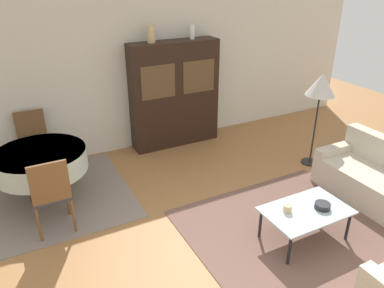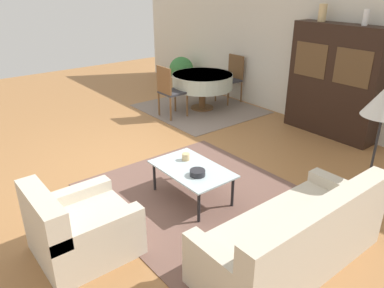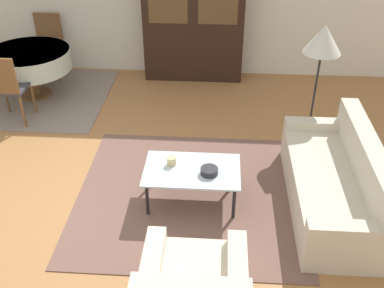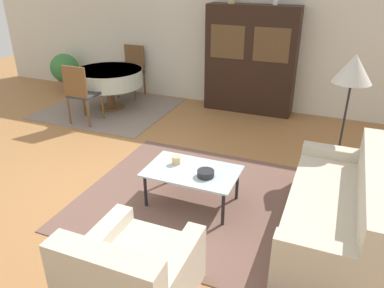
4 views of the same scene
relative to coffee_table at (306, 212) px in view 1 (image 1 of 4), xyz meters
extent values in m
plane|color=#9E6B3D|center=(-1.07, -0.15, -0.39)|extent=(14.00, 14.00, 0.00)
cube|color=beige|center=(-1.07, 3.48, 0.96)|extent=(10.00, 0.06, 2.70)
cube|color=brown|center=(-0.03, 0.09, -0.38)|extent=(2.51, 2.39, 0.01)
cube|color=gray|center=(-2.66, 2.33, -0.38)|extent=(2.29, 2.10, 0.01)
cube|color=beige|center=(1.48, 0.92, 0.10)|extent=(0.83, 0.16, 0.12)
cylinder|color=black|center=(-0.45, -0.26, -0.18)|extent=(0.04, 0.04, 0.40)
cylinder|color=black|center=(0.45, -0.26, -0.18)|extent=(0.04, 0.04, 0.40)
cylinder|color=black|center=(-0.45, 0.26, -0.18)|extent=(0.04, 0.04, 0.40)
cylinder|color=black|center=(0.45, 0.26, -0.18)|extent=(0.04, 0.04, 0.40)
cube|color=silver|center=(0.00, 0.00, 0.03)|extent=(1.03, 0.65, 0.02)
cube|color=black|center=(-0.19, 3.24, 0.56)|extent=(1.61, 0.38, 1.89)
cube|color=brown|center=(-0.58, 3.05, 0.89)|extent=(0.61, 0.01, 0.57)
cube|color=brown|center=(0.19, 3.05, 0.89)|extent=(0.61, 0.01, 0.57)
cylinder|color=brown|center=(-2.64, 2.38, -0.36)|extent=(0.48, 0.48, 0.03)
cylinder|color=brown|center=(-2.64, 2.38, -0.16)|extent=(0.14, 0.14, 0.44)
cylinder|color=beige|center=(-2.64, 2.38, 0.21)|extent=(1.24, 1.24, 0.30)
cylinder|color=beige|center=(-2.64, 2.38, 0.35)|extent=(1.25, 1.25, 0.03)
cylinder|color=brown|center=(-2.84, 1.82, -0.15)|extent=(0.04, 0.04, 0.47)
cylinder|color=brown|center=(-2.44, 1.82, -0.15)|extent=(0.04, 0.04, 0.47)
cylinder|color=brown|center=(-2.84, 1.42, -0.15)|extent=(0.04, 0.04, 0.47)
cylinder|color=brown|center=(-2.44, 1.42, -0.15)|extent=(0.04, 0.04, 0.47)
cube|color=#333338|center=(-2.64, 1.62, 0.11)|extent=(0.44, 0.44, 0.04)
cube|color=brown|center=(-2.64, 1.42, 0.38)|extent=(0.44, 0.04, 0.51)
cylinder|color=brown|center=(-2.44, 2.94, -0.15)|extent=(0.04, 0.04, 0.47)
cylinder|color=brown|center=(-2.84, 2.94, -0.15)|extent=(0.04, 0.04, 0.47)
cylinder|color=brown|center=(-2.44, 3.34, -0.15)|extent=(0.04, 0.04, 0.47)
cylinder|color=brown|center=(-2.84, 3.34, -0.15)|extent=(0.04, 0.04, 0.47)
cube|color=#333338|center=(-2.64, 3.14, 0.11)|extent=(0.44, 0.44, 0.04)
cube|color=brown|center=(-2.64, 3.34, 0.38)|extent=(0.44, 0.04, 0.51)
cylinder|color=black|center=(1.48, 1.44, -0.38)|extent=(0.28, 0.28, 0.02)
cylinder|color=black|center=(1.48, 1.44, 0.24)|extent=(0.03, 0.03, 1.20)
cone|color=beige|center=(1.48, 1.44, 0.99)|extent=(0.46, 0.46, 0.35)
cylinder|color=tan|center=(-0.23, 0.08, 0.08)|extent=(0.10, 0.10, 0.09)
cylinder|color=#232328|center=(0.18, -0.06, 0.07)|extent=(0.18, 0.18, 0.07)
cylinder|color=tan|center=(-0.59, 3.24, 1.64)|extent=(0.13, 0.13, 0.28)
cylinder|color=white|center=(0.16, 3.24, 1.62)|extent=(0.09, 0.09, 0.24)
camera|label=1|loc=(-2.89, -2.62, 2.64)|focal=35.00mm
camera|label=2|loc=(3.18, -2.53, 2.17)|focal=35.00mm
camera|label=3|loc=(0.26, -3.83, 2.89)|focal=42.00mm
camera|label=4|loc=(1.36, -3.34, 2.08)|focal=35.00mm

